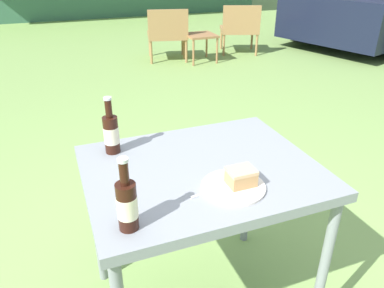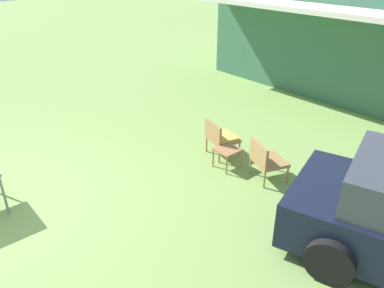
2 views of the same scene
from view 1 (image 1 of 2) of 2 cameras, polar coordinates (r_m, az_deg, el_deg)
The scene contains 8 objects.
wicker_chair_cushioned at distance 5.71m, azimuth -3.78°, elevation 16.70°, with size 0.67×0.64×0.75m.
wicker_chair_plain at distance 6.14m, azimuth 7.31°, elevation 17.32°, with size 0.71×0.69×0.75m.
garden_side_table at distance 5.65m, azimuth 1.29°, elevation 15.86°, with size 0.42×0.44×0.39m.
patio_table at distance 1.47m, azimuth 1.41°, elevation -6.09°, with size 0.87×0.70×0.74m.
cake_on_plate at distance 1.31m, azimuth 6.84°, elevation -5.79°, with size 0.22×0.22×0.07m.
cola_bottle_near at distance 1.53m, azimuth -12.21°, elevation 1.65°, with size 0.06×0.06×0.24m.
cola_bottle_far at distance 1.10m, azimuth -9.87°, elevation -9.02°, with size 0.06×0.06×0.24m.
fork at distance 1.29m, azimuth 3.68°, elevation -7.06°, with size 0.19×0.03×0.01m.
Camera 1 is at (-0.47, -1.13, 1.47)m, focal length 35.00 mm.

